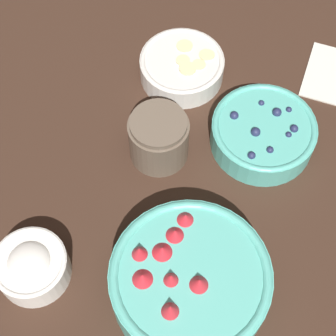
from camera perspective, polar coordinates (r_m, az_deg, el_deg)
ground_plane at (r=0.91m, az=2.97°, el=-2.82°), size 4.00×4.00×0.00m
bowl_strawberries at (r=0.81m, az=2.17°, el=-11.35°), size 0.23×0.23×0.10m
bowl_blueberries at (r=0.94m, az=9.65°, el=3.59°), size 0.17×0.17×0.06m
bowl_bananas at (r=1.02m, az=1.43°, el=10.31°), size 0.15×0.15×0.05m
bowl_cream at (r=0.85m, az=-13.70°, el=-9.62°), size 0.11×0.11×0.06m
jar_chocolate at (r=0.91m, az=-0.94°, el=2.98°), size 0.10×0.10×0.09m
napkin at (r=1.08m, az=16.22°, el=9.15°), size 0.13×0.09×0.01m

